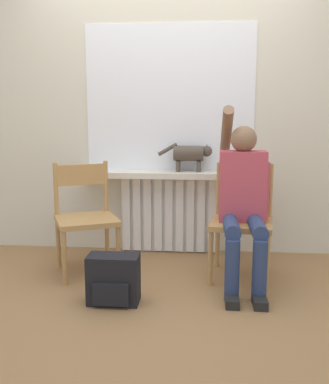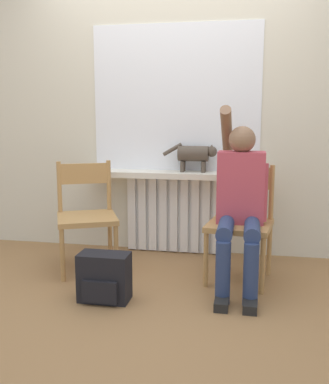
% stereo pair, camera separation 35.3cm
% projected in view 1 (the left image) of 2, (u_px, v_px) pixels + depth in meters
% --- Properties ---
extents(ground_plane, '(12.00, 12.00, 0.00)m').
position_uv_depth(ground_plane, '(155.00, 303.00, 2.97)').
color(ground_plane, olive).
extents(wall_with_window, '(7.00, 0.06, 2.70)m').
position_uv_depth(wall_with_window, '(170.00, 101.00, 3.94)').
color(wall_with_window, beige).
rests_on(wall_with_window, ground_plane).
extents(radiator, '(0.87, 0.08, 0.69)m').
position_uv_depth(radiator, '(169.00, 214.00, 4.04)').
color(radiator, white).
rests_on(radiator, ground_plane).
extents(windowsill, '(1.53, 0.25, 0.05)m').
position_uv_depth(windowsill, '(168.00, 175.00, 3.90)').
color(windowsill, silver).
rests_on(windowsill, radiator).
extents(window_glass, '(1.47, 0.01, 1.26)m').
position_uv_depth(window_glass, '(170.00, 98.00, 3.91)').
color(window_glass, white).
rests_on(window_glass, windowsill).
extents(chair_left, '(0.60, 0.60, 0.86)m').
position_uv_depth(chair_left, '(85.00, 216.00, 3.51)').
color(chair_left, '#B2844C').
rests_on(chair_left, ground_plane).
extents(chair_right, '(0.51, 0.51, 0.86)m').
position_uv_depth(chair_right, '(242.00, 219.00, 3.40)').
color(chair_right, '#B2844C').
rests_on(chair_right, ground_plane).
extents(person, '(0.36, 1.01, 1.30)m').
position_uv_depth(person, '(243.00, 197.00, 3.25)').
color(person, navy).
rests_on(person, ground_plane).
extents(cat, '(0.47, 0.13, 0.25)m').
position_uv_depth(cat, '(190.00, 154.00, 3.88)').
color(cat, '#4C4238').
rests_on(cat, windowsill).
extents(backpack, '(0.34, 0.21, 0.33)m').
position_uv_depth(backpack, '(113.00, 280.00, 2.96)').
color(backpack, black).
rests_on(backpack, ground_plane).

